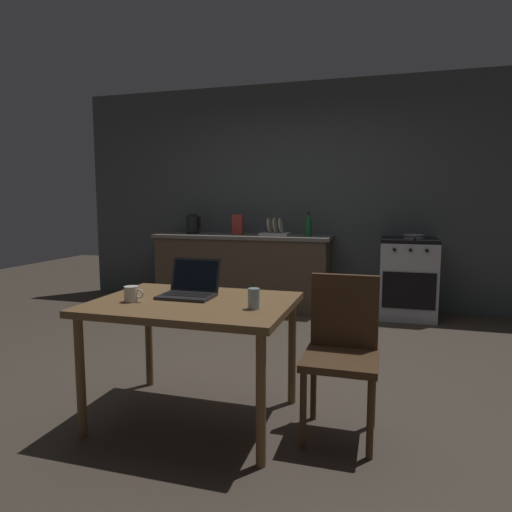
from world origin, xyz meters
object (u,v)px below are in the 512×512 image
Objects in this scene: frying_pan at (414,236)px; coffee_mug at (132,294)px; dish_rack at (275,231)px; dining_table at (194,313)px; chair at (342,344)px; stove_oven at (408,278)px; bottle at (308,225)px; cereal_box at (238,224)px; laptop at (189,289)px; electric_kettle at (193,224)px; drinking_glass at (254,299)px.

frying_pan is 3.35× the size of coffee_mug.
dish_rack reaches higher than frying_pan.
dining_table is 0.87m from chair.
dining_table is (-1.30, -2.88, 0.20)m from stove_oven.
coffee_mug is at bearing -169.63° from chair.
bottle reaches higher than dining_table.
bottle is at bearing 103.68° from chair.
coffee_mug is (-1.18, -0.22, 0.26)m from chair.
cereal_box reaches higher than dining_table.
bottle reaches higher than cereal_box.
laptop is 0.79× the size of frying_pan.
dining_table is 4.64× the size of electric_kettle.
dish_rack reaches higher than stove_oven.
chair is 3.25m from cereal_box.
chair is 1.23m from coffee_mug.
electric_kettle is at bearing 179.95° from stove_oven.
frying_pan is (1.16, 0.02, -0.11)m from bottle.
dish_rack is at bearing 178.92° from frying_pan.
frying_pan is at bearing -32.32° from stove_oven.
drinking_glass is at bearing -107.95° from frying_pan.
stove_oven is at bearing 80.76° from chair.
electric_kettle is (-2.60, 0.00, 0.56)m from stove_oven.
chair reaches higher than dining_table.
chair reaches higher than drinking_glass.
bottle is (1.48, -0.05, 0.01)m from electric_kettle.
laptop is 3.04m from electric_kettle.
electric_kettle is 2.64m from frying_pan.
bottle reaches higher than drinking_glass.
dining_table is 1.30× the size of chair.
frying_pan reaches higher than dining_table.
stove_oven is at bearing 66.88° from laptop.
cereal_box is 0.49m from dish_rack.
bottle is 1.17m from frying_pan.
electric_kettle reaches higher than dish_rack.
chair is at bearing -52.46° from electric_kettle.
stove_oven is 2.20× the size of frying_pan.
frying_pan is at bearing 64.72° from dining_table.
electric_kettle reaches higher than frying_pan.
drinking_glass is 3.20m from cereal_box.
laptop is (-0.07, 0.11, 0.12)m from dining_table.
bottle is at bearing 94.09° from drinking_glass.
drinking_glass is (-0.91, -2.97, 0.33)m from stove_oven.
chair is 3.62× the size of cereal_box.
dish_rack is (-0.41, 0.05, -0.08)m from bottle.
frying_pan is at bearing 79.80° from chair.
stove_oven is 0.47m from frying_pan.
frying_pan is 1.19× the size of dish_rack.
chair is at bearing 10.35° from coffee_mug.
stove_oven is 2.83m from chair.
electric_kettle is 1.01× the size of cereal_box.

